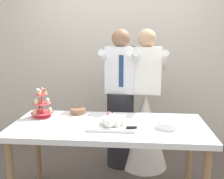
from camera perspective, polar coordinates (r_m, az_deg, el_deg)
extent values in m
cube|color=beige|center=(3.79, 1.48, 9.65)|extent=(5.20, 0.10, 2.90)
cube|color=silver|center=(2.45, -0.70, -8.18)|extent=(1.80, 0.80, 0.05)
cylinder|color=olive|center=(2.54, -21.18, -17.82)|extent=(0.06, 0.06, 0.72)
cylinder|color=olive|center=(3.06, -15.88, -12.25)|extent=(0.06, 0.06, 0.72)
cylinder|color=olive|center=(2.94, 16.54, -13.33)|extent=(0.06, 0.06, 0.72)
cylinder|color=#D83F4C|center=(2.75, -14.94, -5.65)|extent=(0.17, 0.17, 0.01)
cylinder|color=#D83F4C|center=(2.71, -15.10, -2.69)|extent=(0.01, 0.01, 0.31)
cylinder|color=#D83F4C|center=(2.74, -14.98, -4.87)|extent=(0.23, 0.23, 0.01)
cylinder|color=#D1B784|center=(2.70, -13.36, -4.67)|extent=(0.04, 0.04, 0.03)
sphere|color=beige|center=(2.69, -13.38, -4.18)|extent=(0.04, 0.04, 0.04)
cylinder|color=#D1B784|center=(2.82, -15.48, -4.09)|extent=(0.04, 0.04, 0.03)
sphere|color=brown|center=(2.81, -15.51, -3.62)|extent=(0.04, 0.04, 0.04)
cylinder|color=#D1B784|center=(2.69, -16.53, -4.88)|extent=(0.04, 0.04, 0.03)
sphere|color=#D6B27A|center=(2.68, -16.56, -4.39)|extent=(0.04, 0.04, 0.04)
cylinder|color=#D83F4C|center=(2.72, -15.08, -2.94)|extent=(0.18, 0.18, 0.01)
cylinder|color=#D1B784|center=(2.69, -13.89, -2.65)|extent=(0.04, 0.04, 0.03)
sphere|color=beige|center=(2.68, -13.91, -2.16)|extent=(0.04, 0.04, 0.04)
cylinder|color=#D1B784|center=(2.77, -15.46, -2.32)|extent=(0.04, 0.04, 0.03)
sphere|color=beige|center=(2.76, -15.48, -1.84)|extent=(0.04, 0.04, 0.04)
cylinder|color=#D1B784|center=(2.68, -16.22, -2.82)|extent=(0.04, 0.04, 0.03)
sphere|color=beige|center=(2.67, -16.25, -2.32)|extent=(0.04, 0.04, 0.04)
cylinder|color=#D83F4C|center=(2.69, -15.19, -0.98)|extent=(0.13, 0.13, 0.01)
cylinder|color=#D1B784|center=(2.68, -14.46, -0.65)|extent=(0.04, 0.04, 0.03)
sphere|color=brown|center=(2.67, -14.49, -0.15)|extent=(0.04, 0.04, 0.04)
cylinder|color=#D1B784|center=(2.73, -15.03, -0.47)|extent=(0.04, 0.04, 0.03)
sphere|color=beige|center=(2.72, -15.05, 0.03)|extent=(0.04, 0.04, 0.04)
cylinder|color=#D1B784|center=(2.71, -15.90, -0.59)|extent=(0.04, 0.04, 0.03)
sphere|color=white|center=(2.70, -15.93, -0.10)|extent=(0.04, 0.04, 0.04)
cylinder|color=#D1B784|center=(2.66, -15.57, -0.80)|extent=(0.04, 0.04, 0.03)
sphere|color=#EAB7C6|center=(2.65, -15.60, -0.29)|extent=(0.04, 0.04, 0.04)
cube|color=silver|center=(2.37, -0.04, -7.89)|extent=(0.42, 0.31, 0.02)
sphere|color=white|center=(2.35, 1.96, -7.06)|extent=(0.08, 0.08, 0.08)
sphere|color=white|center=(2.38, 0.63, -6.75)|extent=(0.08, 0.08, 0.08)
sphere|color=white|center=(2.42, -0.27, -6.40)|extent=(0.09, 0.09, 0.09)
sphere|color=white|center=(2.39, -1.52, -6.75)|extent=(0.07, 0.07, 0.07)
sphere|color=white|center=(2.34, -1.27, -7.06)|extent=(0.09, 0.09, 0.09)
sphere|color=white|center=(2.29, -0.59, -7.37)|extent=(0.10, 0.10, 0.10)
sphere|color=white|center=(2.31, 0.82, -7.26)|extent=(0.10, 0.10, 0.10)
sphere|color=white|center=(2.35, -0.04, -6.58)|extent=(0.11, 0.11, 0.11)
sphere|color=#DB474C|center=(2.30, 0.99, -6.11)|extent=(0.02, 0.02, 0.02)
sphere|color=#2D1938|center=(2.33, -0.33, -5.70)|extent=(0.02, 0.02, 0.02)
sphere|color=#DB474C|center=(2.38, -0.71, -5.10)|extent=(0.02, 0.02, 0.02)
sphere|color=#2D1938|center=(2.34, -0.47, -5.55)|extent=(0.02, 0.02, 0.02)
sphere|color=#B21923|center=(2.36, -0.95, -5.52)|extent=(0.02, 0.02, 0.02)
sphere|color=#2D1938|center=(2.38, 0.11, -5.17)|extent=(0.02, 0.02, 0.02)
sphere|color=#DB474C|center=(2.40, -0.65, -5.01)|extent=(0.02, 0.02, 0.02)
cube|color=silver|center=(2.25, 0.48, -8.50)|extent=(0.23, 0.05, 0.00)
cube|color=black|center=(2.27, 4.31, -8.27)|extent=(0.09, 0.04, 0.02)
cylinder|color=white|center=(2.40, 12.27, -8.10)|extent=(0.20, 0.20, 0.01)
cylinder|color=white|center=(2.39, 12.22, -7.88)|extent=(0.20, 0.20, 0.01)
cylinder|color=white|center=(2.39, 12.20, -7.61)|extent=(0.20, 0.20, 0.01)
cylinder|color=white|center=(2.38, 12.27, -7.38)|extent=(0.20, 0.20, 0.01)
cylinder|color=white|center=(2.38, 12.38, -7.12)|extent=(0.20, 0.20, 0.01)
cylinder|color=white|center=(2.38, 12.24, -6.82)|extent=(0.20, 0.20, 0.01)
cylinder|color=white|center=(2.75, -7.40, -5.35)|extent=(0.24, 0.24, 0.01)
cylinder|color=brown|center=(2.74, -7.42, -4.69)|extent=(0.16, 0.16, 0.06)
cylinder|color=#232328|center=(3.23, 1.80, -8.67)|extent=(0.32, 0.32, 0.92)
cube|color=white|center=(3.06, 1.88, 4.29)|extent=(0.36, 0.24, 0.54)
sphere|color=#8C664C|center=(3.03, 1.93, 11.14)|extent=(0.21, 0.21, 0.21)
cylinder|color=white|center=(3.08, -1.35, 6.37)|extent=(0.13, 0.49, 0.28)
cylinder|color=white|center=(3.02, 5.74, 6.21)|extent=(0.13, 0.49, 0.28)
cube|color=navy|center=(2.95, 2.01, 4.03)|extent=(0.05, 0.02, 0.36)
cone|color=white|center=(3.23, 7.15, -8.76)|extent=(0.56, 0.56, 0.92)
cube|color=white|center=(3.05, 7.50, 4.19)|extent=(0.35, 0.22, 0.54)
sphere|color=tan|center=(3.03, 7.68, 11.05)|extent=(0.21, 0.21, 0.21)
cylinder|color=white|center=(3.05, 4.07, 6.29)|extent=(0.10, 0.49, 0.28)
cylinder|color=white|center=(3.05, 11.26, 6.10)|extent=(0.10, 0.49, 0.28)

